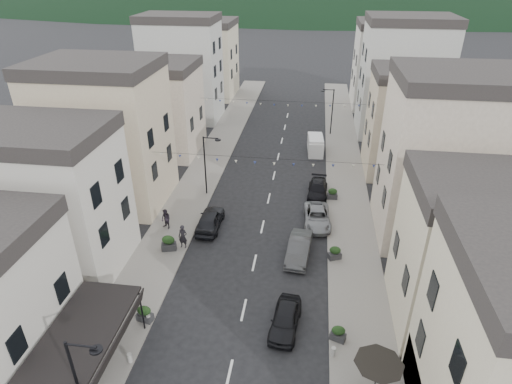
# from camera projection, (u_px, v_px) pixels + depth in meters

# --- Properties ---
(sidewalk_left) EXTENTS (4.00, 76.00, 0.12)m
(sidewalk_left) POSITION_uv_depth(u_px,v_px,m) (207.00, 167.00, 47.12)
(sidewalk_left) COLOR slate
(sidewalk_left) RESTS_ON ground
(sidewalk_right) EXTENTS (4.00, 76.00, 0.12)m
(sidewalk_right) POSITION_uv_depth(u_px,v_px,m) (345.00, 175.00, 45.33)
(sidewalk_right) COLOR slate
(sidewalk_right) RESTS_ON ground
(boutique_awning) EXTENTS (3.77, 7.50, 3.28)m
(boutique_awning) POSITION_uv_depth(u_px,v_px,m) (86.00, 334.00, 22.14)
(boutique_awning) COLOR black
(boutique_awning) RESTS_ON ground
(buildings_row_left) EXTENTS (10.20, 54.16, 14.00)m
(buildings_row_left) POSITION_uv_depth(u_px,v_px,m) (158.00, 96.00, 50.05)
(buildings_row_left) COLOR beige
(buildings_row_left) RESTS_ON ground
(buildings_row_right) EXTENTS (10.20, 54.16, 14.50)m
(buildings_row_right) POSITION_uv_depth(u_px,v_px,m) (416.00, 107.00, 45.49)
(buildings_row_right) COLOR beige
(buildings_row_right) RESTS_ON ground
(streetlamp_left_near) EXTENTS (1.70, 0.56, 6.00)m
(streetlamp_left_near) POSITION_uv_depth(u_px,v_px,m) (82.00, 379.00, 19.08)
(streetlamp_left_near) COLOR black
(streetlamp_left_near) RESTS_ON ground
(streetlamp_left_far) EXTENTS (1.70, 0.56, 6.00)m
(streetlamp_left_far) POSITION_uv_depth(u_px,v_px,m) (208.00, 160.00, 39.95)
(streetlamp_left_far) COLOR black
(streetlamp_left_far) RESTS_ON ground
(streetlamp_right_far) EXTENTS (1.70, 0.56, 6.00)m
(streetlamp_right_far) POSITION_uv_depth(u_px,v_px,m) (330.00, 107.00, 54.22)
(streetlamp_right_far) COLOR black
(streetlamp_right_far) RESTS_ON ground
(bollards) EXTENTS (11.66, 10.26, 0.60)m
(bollards) POSITION_uv_depth(u_px,v_px,m) (227.00, 377.00, 23.00)
(bollards) COLOR gray
(bollards) RESTS_ON ground
(bunting_near) EXTENTS (19.00, 0.28, 0.62)m
(bunting_near) POSITION_uv_depth(u_px,v_px,m) (264.00, 162.00, 34.85)
(bunting_near) COLOR black
(bunting_near) RESTS_ON ground
(bunting_far) EXTENTS (19.00, 0.28, 0.62)m
(bunting_far) POSITION_uv_depth(u_px,v_px,m) (281.00, 104.00, 48.76)
(bunting_far) COLOR black
(bunting_far) RESTS_ON ground
(parked_car_a) EXTENTS (2.06, 4.26, 1.40)m
(parked_car_a) POSITION_uv_depth(u_px,v_px,m) (285.00, 319.00, 26.33)
(parked_car_a) COLOR black
(parked_car_a) RESTS_ON ground
(parked_car_b) EXTENTS (2.03, 4.74, 1.52)m
(parked_car_b) POSITION_uv_depth(u_px,v_px,m) (299.00, 248.00, 32.66)
(parked_car_b) COLOR #37383A
(parked_car_b) RESTS_ON ground
(parked_car_c) EXTENTS (2.52, 4.93, 1.33)m
(parked_car_c) POSITION_uv_depth(u_px,v_px,m) (317.00, 217.00, 36.81)
(parked_car_c) COLOR gray
(parked_car_c) RESTS_ON ground
(parked_car_d) EXTENTS (2.02, 4.53, 1.29)m
(parked_car_d) POSITION_uv_depth(u_px,v_px,m) (318.00, 189.00, 41.26)
(parked_car_d) COLOR black
(parked_car_d) RESTS_ON ground
(parked_car_e) EXTENTS (1.87, 4.62, 1.57)m
(parked_car_e) POSITION_uv_depth(u_px,v_px,m) (210.00, 220.00, 36.20)
(parked_car_e) COLOR black
(parked_car_e) RESTS_ON ground
(delivery_van) EXTENTS (1.97, 4.35, 2.03)m
(delivery_van) POSITION_uv_depth(u_px,v_px,m) (315.00, 144.00, 50.37)
(delivery_van) COLOR silver
(delivery_van) RESTS_ON ground
(pedestrian_a) EXTENTS (0.78, 0.56, 1.98)m
(pedestrian_a) POSITION_uv_depth(u_px,v_px,m) (183.00, 237.00, 33.43)
(pedestrian_a) COLOR black
(pedestrian_a) RESTS_ON sidewalk_left
(pedestrian_b) EXTENTS (1.09, 1.02, 1.78)m
(pedestrian_b) POSITION_uv_depth(u_px,v_px,m) (166.00, 219.00, 35.88)
(pedestrian_b) COLOR black
(pedestrian_b) RESTS_ON sidewalk_left
(planter_la) EXTENTS (1.09, 0.74, 1.12)m
(planter_la) POSITION_uv_depth(u_px,v_px,m) (144.00, 314.00, 26.79)
(planter_la) COLOR #2E2E31
(planter_la) RESTS_ON sidewalk_left
(planter_lb) EXTENTS (1.26, 0.89, 1.27)m
(planter_lb) POSITION_uv_depth(u_px,v_px,m) (169.00, 243.00, 33.33)
(planter_lb) COLOR #2B2B2D
(planter_lb) RESTS_ON sidewalk_left
(planter_ra) EXTENTS (1.04, 0.79, 1.03)m
(planter_ra) POSITION_uv_depth(u_px,v_px,m) (338.00, 333.00, 25.43)
(planter_ra) COLOR #2B2B2D
(planter_ra) RESTS_ON sidewalk_right
(planter_rb) EXTENTS (1.10, 0.89, 1.09)m
(planter_rb) POSITION_uv_depth(u_px,v_px,m) (335.00, 253.00, 32.36)
(planter_rb) COLOR #2D2C2F
(planter_rb) RESTS_ON sidewalk_right
(planter_rc) EXTENTS (0.97, 0.55, 1.08)m
(planter_rc) POSITION_uv_depth(u_px,v_px,m) (332.00, 194.00, 40.53)
(planter_rc) COLOR #2D2D30
(planter_rc) RESTS_ON sidewalk_right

